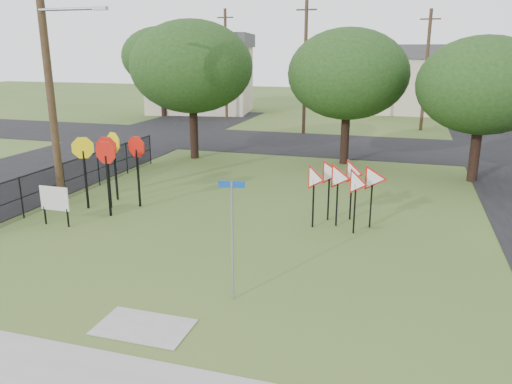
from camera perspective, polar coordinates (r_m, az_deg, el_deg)
ground at (r=13.10m, az=-7.53°, el=-9.91°), size 140.00×140.00×0.00m
sidewalk at (r=9.96m, az=-18.07°, el=-19.60°), size 30.00×1.60×0.02m
street_left at (r=27.38m, az=-22.05°, el=2.76°), size 8.00×50.00×0.02m
street_far at (r=31.61m, az=7.53°, el=5.40°), size 60.00×8.00×0.02m
curb_pad at (r=11.22m, az=-12.72°, el=-14.83°), size 2.00×1.20×0.02m
street_name_sign at (r=11.41m, az=-2.72°, el=-4.69°), size 0.59×0.13×2.88m
stop_sign_cluster at (r=19.00m, az=-16.38°, el=4.03°), size 2.52×2.07×2.70m
yield_sign_cluster at (r=16.61m, az=9.97°, el=1.43°), size 2.70×1.93×2.16m
info_board at (r=17.83m, az=-22.04°, el=-0.82°), size 1.08×0.05×1.35m
utility_pole_main at (r=19.52m, az=-22.62°, el=13.35°), size 3.55×0.33×10.00m
far_pole_a at (r=35.41m, az=5.63°, el=14.05°), size 1.40×0.24×9.00m
far_pole_b at (r=38.73m, az=18.85°, el=13.08°), size 1.40×0.24×8.50m
far_pole_c at (r=43.39m, az=-3.46°, el=14.41°), size 1.40×0.24×9.00m
fence_run at (r=21.68m, az=-19.26°, el=1.94°), size 0.05×11.55×1.50m
house_left at (r=48.61m, az=-6.32°, el=13.37°), size 10.58×8.88×7.20m
house_mid at (r=50.77m, az=16.12°, el=12.40°), size 8.40×8.40×6.20m
tree_near_left at (r=27.05m, az=-7.36°, el=14.01°), size 6.40×6.40×7.27m
tree_near_mid at (r=25.89m, az=10.47°, el=13.10°), size 6.00×6.00×6.80m
tree_near_right at (r=23.92m, az=24.51°, el=11.01°), size 5.60×5.60×6.33m
tree_far_left at (r=45.80m, az=-10.78°, el=14.96°), size 6.80×6.80×7.73m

